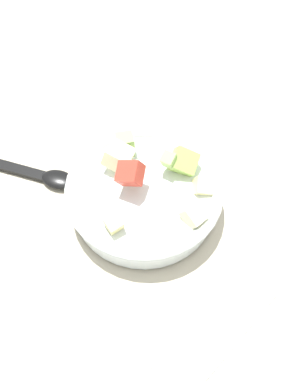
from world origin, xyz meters
The scene contains 4 objects.
ground_plane centered at (0.00, 0.00, 0.00)m, with size 2.40×2.40×0.00m, color silver.
placemat centered at (0.00, 0.00, 0.00)m, with size 0.50×0.31×0.01m, color #BCB299.
salad_bowl centered at (0.01, 0.01, 0.04)m, with size 0.24×0.24×0.11m.
serving_spoon centered at (-0.15, -0.07, 0.01)m, with size 0.19×0.11×0.01m.
Camera 1 is at (0.28, -0.26, 0.60)m, focal length 41.49 mm.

